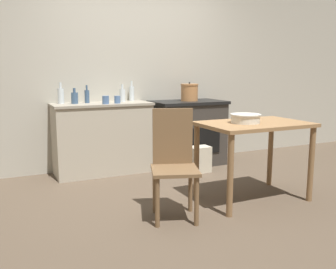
# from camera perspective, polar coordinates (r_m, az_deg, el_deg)

# --- Properties ---
(ground_plane) EXTENTS (14.00, 14.00, 0.00)m
(ground_plane) POSITION_cam_1_polar(r_m,az_deg,el_deg) (3.94, 3.09, -9.46)
(ground_plane) COLOR brown
(wall_back) EXTENTS (8.00, 0.07, 2.55)m
(wall_back) POSITION_cam_1_polar(r_m,az_deg,el_deg) (5.17, -5.27, 9.49)
(wall_back) COLOR #B2AD9E
(wall_back) RESTS_ON ground_plane
(counter_cabinet) EXTENTS (1.23, 0.53, 0.89)m
(counter_cabinet) POSITION_cam_1_polar(r_m,az_deg,el_deg) (4.81, -9.92, -0.54)
(counter_cabinet) COLOR #B2A893
(counter_cabinet) RESTS_ON ground_plane
(stove) EXTENTS (0.98, 0.64, 0.88)m
(stove) POSITION_cam_1_polar(r_m,az_deg,el_deg) (5.20, 3.00, 0.31)
(stove) COLOR #38332D
(stove) RESTS_ON ground_plane
(work_table) EXTENTS (1.06, 0.70, 0.79)m
(work_table) POSITION_cam_1_polar(r_m,az_deg,el_deg) (3.81, 12.96, -0.02)
(work_table) COLOR #997047
(work_table) RESTS_ON ground_plane
(chair) EXTENTS (0.51, 0.51, 0.96)m
(chair) POSITION_cam_1_polar(r_m,az_deg,el_deg) (3.31, 0.90, -4.05)
(chair) COLOR brown
(chair) RESTS_ON ground_plane
(flour_sack) EXTENTS (0.27, 0.19, 0.33)m
(flour_sack) POSITION_cam_1_polar(r_m,az_deg,el_deg) (4.83, 4.78, -3.78)
(flour_sack) COLOR beige
(flour_sack) RESTS_ON ground_plane
(stock_pot) EXTENTS (0.24, 0.24, 0.26)m
(stock_pot) POSITION_cam_1_polar(r_m,az_deg,el_deg) (5.14, 3.28, 6.44)
(stock_pot) COLOR #B77A47
(stock_pot) RESTS_ON stove
(mixing_bowl_large) EXTENTS (0.30, 0.30, 0.09)m
(mixing_bowl_large) POSITION_cam_1_polar(r_m,az_deg,el_deg) (3.73, 11.72, 2.49)
(mixing_bowl_large) COLOR silver
(mixing_bowl_large) RESTS_ON work_table
(bottle_far_left) EXTENTS (0.07, 0.07, 0.22)m
(bottle_far_left) POSITION_cam_1_polar(r_m,az_deg,el_deg) (4.92, -6.95, 6.00)
(bottle_far_left) COLOR silver
(bottle_far_left) RESTS_ON counter_cabinet
(bottle_left) EXTENTS (0.08, 0.08, 0.26)m
(bottle_left) POSITION_cam_1_polar(r_m,az_deg,el_deg) (4.76, -16.02, 5.74)
(bottle_left) COLOR silver
(bottle_left) RESTS_ON counter_cabinet
(bottle_mid_left) EXTENTS (0.08, 0.08, 0.19)m
(bottle_mid_left) POSITION_cam_1_polar(r_m,az_deg,el_deg) (4.71, -14.05, 5.47)
(bottle_mid_left) COLOR #3D5675
(bottle_mid_left) RESTS_ON counter_cabinet
(bottle_center_left) EXTENTS (0.06, 0.06, 0.22)m
(bottle_center_left) POSITION_cam_1_polar(r_m,az_deg,el_deg) (4.78, -12.24, 5.74)
(bottle_center_left) COLOR #3D5675
(bottle_center_left) RESTS_ON counter_cabinet
(bottle_center) EXTENTS (0.07, 0.07, 0.26)m
(bottle_center) POSITION_cam_1_polar(r_m,az_deg,el_deg) (5.06, -5.56, 6.31)
(bottle_center) COLOR silver
(bottle_center) RESTS_ON counter_cabinet
(cup_center_right) EXTENTS (0.08, 0.08, 0.10)m
(cup_center_right) POSITION_cam_1_polar(r_m,az_deg,el_deg) (4.59, -9.48, 5.22)
(cup_center_right) COLOR #4C6B99
(cup_center_right) RESTS_ON counter_cabinet
(cup_mid_right) EXTENTS (0.07, 0.07, 0.09)m
(cup_mid_right) POSITION_cam_1_polar(r_m,az_deg,el_deg) (4.67, -7.72, 5.30)
(cup_mid_right) COLOR #4C6B99
(cup_mid_right) RESTS_ON counter_cabinet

